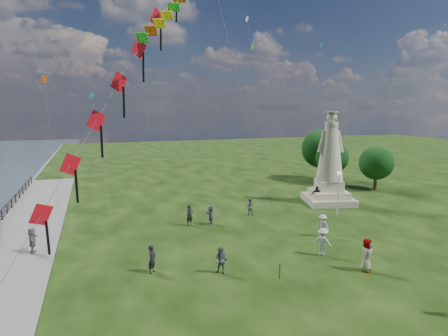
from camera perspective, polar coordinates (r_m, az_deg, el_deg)
name	(u,v)px	position (r m, az deg, el deg)	size (l,w,h in m)	color
statue	(330,169)	(37.94, 15.80, -0.15)	(5.40, 5.40, 8.95)	beige
lamppost	(339,184)	(33.70, 17.07, -2.29)	(0.36, 0.36, 3.93)	silver
tree_row	(335,154)	(48.27, 16.62, 2.08)	(6.98, 11.58, 6.62)	#382314
person_0	(152,259)	(22.21, -10.92, -13.47)	(0.60, 0.39, 1.64)	black
person_1	(221,261)	(21.69, -0.43, -13.92)	(0.78, 0.48, 1.60)	#595960
person_2	(323,242)	(24.98, 14.80, -10.82)	(1.16, 0.60, 1.79)	silver
person_4	(367,255)	(23.46, 20.92, -12.27)	(0.95, 0.58, 1.95)	#595960
person_5	(33,242)	(27.30, -27.15, -9.97)	(1.53, 0.66, 1.65)	#595960
person_6	(190,215)	(30.12, -5.25, -7.18)	(0.61, 0.40, 1.68)	black
person_7	(249,206)	(33.01, 3.90, -5.87)	(0.73, 0.45, 1.49)	#595960
person_8	(322,226)	(28.38, 14.77, -8.50)	(1.08, 0.56, 1.67)	silver
person_9	(316,195)	(37.40, 13.90, -4.08)	(1.06, 0.54, 1.80)	black
person_11	(211,215)	(30.23, -2.04, -7.20)	(1.45, 0.62, 1.56)	#595960
red_kite_train	(117,89)	(18.94, -15.96, 11.47)	(9.88, 9.35, 16.38)	black
small_kites	(201,73)	(38.30, -3.50, 14.31)	(28.87, 15.48, 21.57)	#167384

